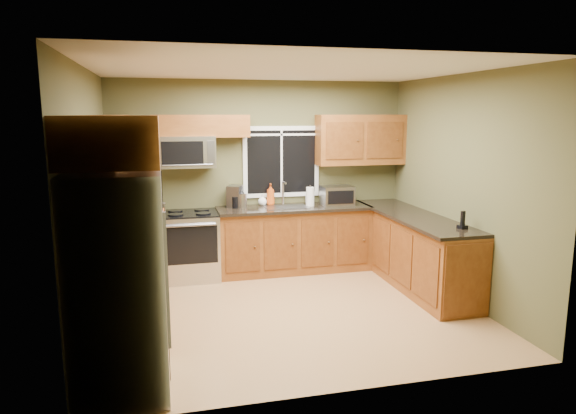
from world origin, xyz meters
name	(u,v)px	position (x,y,z in m)	size (l,w,h in m)	color
floor	(291,311)	(0.00, 0.00, 0.00)	(4.20, 4.20, 0.00)	#AA7A4A
ceiling	(291,69)	(0.00, 0.00, 2.70)	(4.20, 4.20, 0.00)	white
back_wall	(261,176)	(0.00, 1.80, 1.35)	(4.20, 4.20, 0.00)	brown
front_wall	(348,230)	(0.00, -1.80, 1.35)	(4.20, 4.20, 0.00)	brown
left_wall	(89,203)	(-2.10, 0.00, 1.35)	(3.60, 3.60, 0.00)	brown
right_wall	(461,188)	(2.10, 0.00, 1.35)	(3.60, 3.60, 0.00)	brown
window	(281,162)	(0.30, 1.78, 1.55)	(1.12, 0.03, 1.02)	white
base_cabinets_left	(128,272)	(-1.80, 0.48, 0.45)	(0.60, 2.65, 0.90)	brown
countertop_left	(128,232)	(-1.78, 0.48, 0.92)	(0.65, 2.65, 0.04)	black
base_cabinets_back	(294,240)	(0.42, 1.50, 0.45)	(2.17, 0.60, 0.90)	brown
countertop_back	(294,208)	(0.42, 1.48, 0.92)	(2.17, 0.65, 0.04)	black
base_cabinets_peninsula	(413,251)	(1.80, 0.54, 0.45)	(0.60, 2.52, 0.90)	brown
countertop_peninsula	(413,216)	(1.78, 0.55, 0.92)	(0.65, 2.50, 0.04)	black
upper_cabinets_left	(108,149)	(-1.94, 0.48, 1.86)	(0.33, 2.65, 0.72)	brown
upper_cabinets_back_left	(201,126)	(-0.85, 1.64, 2.07)	(1.30, 0.33, 0.30)	brown
upper_cabinets_back_right	(360,140)	(1.45, 1.64, 1.86)	(1.30, 0.33, 0.72)	brown
upper_cabinet_over_fridge	(110,141)	(-1.74, -1.30, 2.03)	(0.72, 0.90, 0.38)	brown
refrigerator	(119,283)	(-1.74, -1.30, 0.90)	(0.74, 0.90, 1.80)	#B7B7BC
range	(190,245)	(-1.05, 1.47, 0.47)	(0.76, 0.69, 0.94)	#B7B7BC
microwave	(186,152)	(-1.05, 1.61, 1.73)	(0.76, 0.41, 0.42)	#B7B7BC
sink	(286,206)	(0.30, 1.49, 0.95)	(0.60, 0.42, 0.36)	slate
toaster_oven	(337,196)	(1.04, 1.46, 1.08)	(0.45, 0.35, 0.28)	#B7B7BC
coffee_maker	(235,197)	(-0.40, 1.64, 1.08)	(0.26, 0.29, 0.30)	slate
kettle	(242,200)	(-0.31, 1.58, 1.05)	(0.14, 0.14, 0.25)	#B7B7BC
paper_towel_roll	(310,197)	(0.65, 1.49, 1.07)	(0.15, 0.15, 0.30)	white
soap_bottle_a	(271,194)	(0.12, 1.70, 1.10)	(0.12, 0.12, 0.31)	#C14A12
soap_bottle_b	(309,197)	(0.70, 1.70, 1.04)	(0.09, 0.09, 0.20)	white
soap_bottle_c	(262,200)	(0.00, 1.70, 1.02)	(0.12, 0.12, 0.16)	white
cordless_phone	(462,223)	(1.94, -0.34, 1.00)	(0.11, 0.11, 0.20)	black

